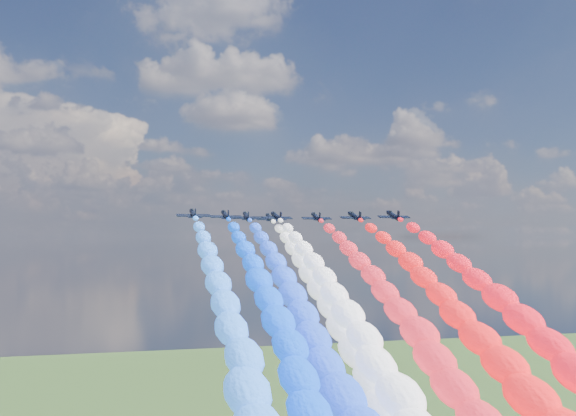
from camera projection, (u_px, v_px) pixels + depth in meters
name	position (u px, v px, depth m)	size (l,w,h in m)	color
jet_0	(193.00, 214.00, 155.16)	(7.86, 10.55, 2.32)	black
trail_0	(229.00, 332.00, 105.11)	(7.17, 100.16, 45.45)	#2E78FF
jet_1	(226.00, 215.00, 164.21)	(7.86, 10.55, 2.32)	black
trail_1	(273.00, 324.00, 114.16)	(7.17, 100.16, 45.45)	#0946F1
jet_2	(247.00, 216.00, 173.30)	(7.86, 10.55, 2.32)	black
trail_2	(299.00, 318.00, 123.25)	(7.17, 100.16, 45.45)	blue
jet_3	(277.00, 216.00, 174.16)	(7.86, 10.55, 2.32)	black
trail_3	(340.00, 317.00, 124.11)	(7.17, 100.16, 45.45)	white
jet_4	(270.00, 218.00, 186.15)	(7.86, 10.55, 2.32)	black
trail_4	(325.00, 310.00, 136.11)	(7.17, 100.16, 45.45)	white
jet_5	(316.00, 217.00, 179.08)	(7.86, 10.55, 2.32)	black
trail_5	(393.00, 314.00, 129.03)	(7.17, 100.16, 45.45)	red
jet_6	(355.00, 216.00, 173.18)	(7.86, 10.55, 2.32)	black
trail_6	(451.00, 318.00, 123.14)	(7.17, 100.16, 45.45)	red
jet_7	(393.00, 216.00, 166.57)	(7.86, 10.55, 2.32)	black
trail_7	(511.00, 323.00, 116.53)	(7.17, 100.16, 45.45)	red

